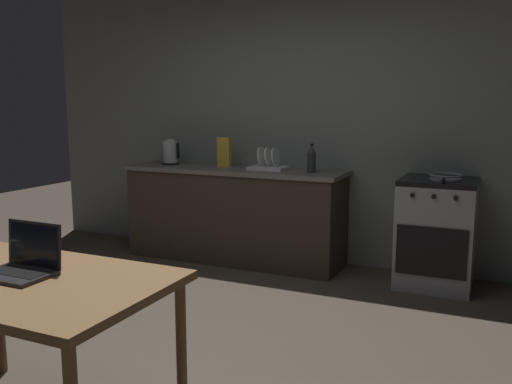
{
  "coord_description": "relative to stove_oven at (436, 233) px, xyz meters",
  "views": [
    {
      "loc": [
        1.8,
        -2.63,
        1.51
      ],
      "look_at": [
        0.22,
        0.82,
        0.9
      ],
      "focal_mm": 38.26,
      "sensor_mm": 36.0,
      "label": 1
    }
  ],
  "objects": [
    {
      "name": "ground_plane",
      "position": [
        -1.33,
        -2.01,
        -0.45
      ],
      "size": [
        12.0,
        12.0,
        0.0
      ],
      "primitive_type": "plane",
      "color": "#473D33"
    },
    {
      "name": "back_wall",
      "position": [
        -1.03,
        0.35,
        0.95
      ],
      "size": [
        6.4,
        0.1,
        2.79
      ],
      "primitive_type": "cube",
      "color": "slate",
      "rests_on": "ground_plane"
    },
    {
      "name": "kitchen_counter",
      "position": [
        -1.88,
        0.0,
        0.0
      ],
      "size": [
        2.16,
        0.64,
        0.9
      ],
      "color": "#382D23",
      "rests_on": "ground_plane"
    },
    {
      "name": "stove_oven",
      "position": [
        0.0,
        0.0,
        0.0
      ],
      "size": [
        0.6,
        0.62,
        0.9
      ],
      "color": "gray",
      "rests_on": "ground_plane"
    },
    {
      "name": "dining_table",
      "position": [
        -1.45,
        -2.95,
        0.22
      ],
      "size": [
        1.33,
        0.83,
        0.75
      ],
      "color": "brown",
      "rests_on": "ground_plane"
    },
    {
      "name": "laptop",
      "position": [
        -1.48,
        -2.92,
        0.34
      ],
      "size": [
        0.32,
        0.24,
        0.23
      ],
      "rotation": [
        0.0,
        0.0,
        0.1
      ],
      "color": "#232326",
      "rests_on": "dining_table"
    },
    {
      "name": "electric_kettle",
      "position": [
        -2.6,
        0.0,
        0.58
      ],
      "size": [
        0.18,
        0.16,
        0.26
      ],
      "color": "black",
      "rests_on": "kitchen_counter"
    },
    {
      "name": "bottle",
      "position": [
        -1.08,
        -0.05,
        0.57
      ],
      "size": [
        0.08,
        0.08,
        0.26
      ],
      "color": "#2D2D33",
      "rests_on": "kitchen_counter"
    },
    {
      "name": "frying_pan",
      "position": [
        0.05,
        -0.03,
        0.48
      ],
      "size": [
        0.27,
        0.44,
        0.05
      ],
      "color": "gray",
      "rests_on": "stove_oven"
    },
    {
      "name": "cereal_box",
      "position": [
        -2.0,
        0.02,
        0.6
      ],
      "size": [
        0.13,
        0.05,
        0.29
      ],
      "color": "gold",
      "rests_on": "kitchen_counter"
    },
    {
      "name": "dish_rack",
      "position": [
        -1.52,
        0.0,
        0.5
      ],
      "size": [
        0.34,
        0.26,
        0.21
      ],
      "color": "silver",
      "rests_on": "kitchen_counter"
    }
  ]
}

